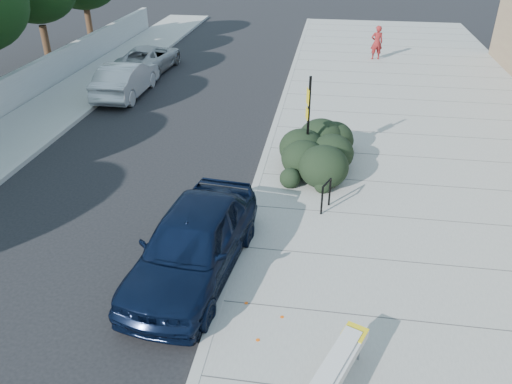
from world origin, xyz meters
TOP-DOWN VIEW (x-y plane):
  - ground at (0.00, 0.00)m, footprint 120.00×120.00m
  - sidewalk_near at (5.60, 5.00)m, footprint 11.20×50.00m
  - sidewalk_far at (-9.50, 5.00)m, footprint 3.00×50.00m
  - curb_near at (0.00, 5.00)m, footprint 0.22×50.00m
  - curb_far at (-8.00, 5.00)m, footprint 0.22×50.00m
  - bench at (2.50, -3.83)m, footprint 1.18×2.01m
  - bike_rack at (2.14, 2.11)m, footprint 0.26×0.57m
  - sign_post at (1.41, 4.76)m, footprint 0.15×0.34m
  - hedge at (1.85, 4.87)m, footprint 3.11×4.05m
  - sedan_navy at (-0.80, -0.98)m, footprint 2.58×5.22m
  - wagon_silver at (-7.17, 11.09)m, footprint 1.65×4.65m
  - suv_silver at (-7.50, 15.13)m, footprint 2.49×4.92m
  - pedestrian at (4.39, 18.73)m, footprint 0.74×0.55m

SIDE VIEW (x-z plane):
  - ground at x=0.00m, z-range 0.00..0.00m
  - sidewalk_near at x=5.60m, z-range 0.00..0.15m
  - sidewalk_far at x=-9.50m, z-range 0.00..0.15m
  - curb_near at x=0.00m, z-range 0.00..0.17m
  - curb_far at x=-8.00m, z-range 0.00..0.17m
  - bench at x=2.50m, z-range 0.33..0.94m
  - suv_silver at x=-7.50m, z-range 0.00..1.33m
  - bike_rack at x=2.14m, z-range 0.24..1.12m
  - wagon_silver at x=-7.17m, z-range 0.00..1.53m
  - hedge at x=1.85m, z-range 0.15..1.51m
  - sedan_navy at x=-0.80m, z-range 0.00..1.71m
  - pedestrian at x=4.39m, z-range 0.15..1.98m
  - sign_post at x=1.41m, z-range 0.33..3.32m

